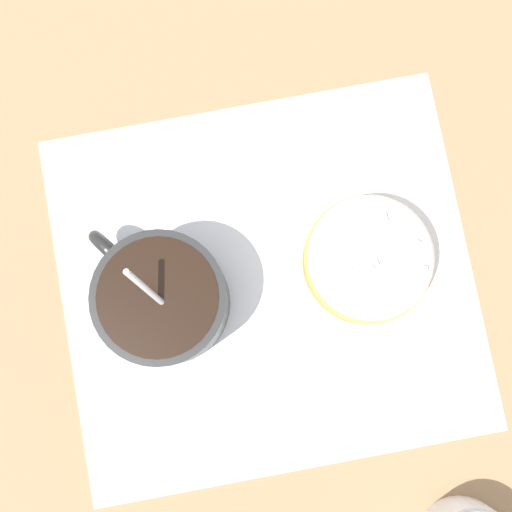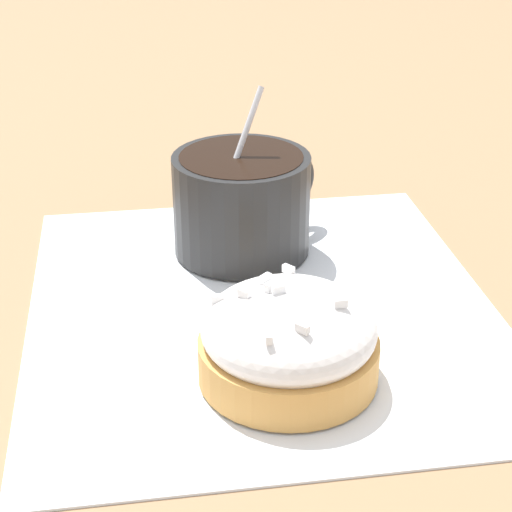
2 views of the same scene
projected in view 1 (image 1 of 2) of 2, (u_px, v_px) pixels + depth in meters
The scene contains 4 objects.
ground_plane at pixel (267, 283), 0.54m from camera, with size 3.00×3.00×0.00m, color #93704C.
paper_napkin at pixel (267, 283), 0.54m from camera, with size 0.31×0.29×0.00m.
coffee_cup at pixel (162, 300), 0.50m from camera, with size 0.09×0.11×0.11m.
frosted_pastry at pixel (369, 256), 0.51m from camera, with size 0.09×0.09×0.05m.
Camera 1 is at (-0.02, -0.04, 0.54)m, focal length 50.00 mm.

